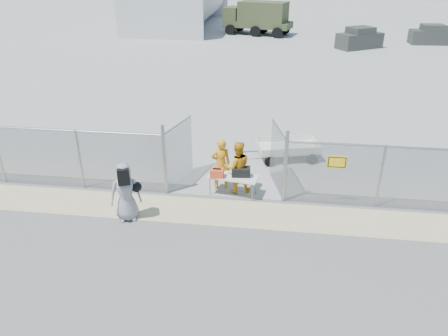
# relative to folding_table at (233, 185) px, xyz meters

# --- Properties ---
(ground) EXTENTS (160.00, 160.00, 0.00)m
(ground) POSITION_rel_folding_table_xyz_m (-0.28, -2.22, -0.35)
(ground) COLOR #5A5959
(tarmac_inside) EXTENTS (160.00, 80.00, 0.01)m
(tarmac_inside) POSITION_rel_folding_table_xyz_m (-0.28, 39.78, -0.35)
(tarmac_inside) COLOR gray
(tarmac_inside) RESTS_ON ground
(dirt_strip) EXTENTS (44.00, 1.60, 0.01)m
(dirt_strip) POSITION_rel_folding_table_xyz_m (-0.28, -1.22, -0.35)
(dirt_strip) COLOR #C3B484
(dirt_strip) RESTS_ON ground
(chain_link_fence) EXTENTS (40.00, 0.20, 2.20)m
(chain_link_fence) POSITION_rel_folding_table_xyz_m (-0.28, -0.22, 0.75)
(chain_link_fence) COLOR gray
(chain_link_fence) RESTS_ON ground
(folding_table) EXTENTS (1.76, 0.96, 0.71)m
(folding_table) POSITION_rel_folding_table_xyz_m (0.00, 0.00, 0.00)
(folding_table) COLOR silver
(folding_table) RESTS_ON ground
(orange_bag) EXTENTS (0.45, 0.30, 0.28)m
(orange_bag) POSITION_rel_folding_table_xyz_m (-0.54, -0.12, 0.49)
(orange_bag) COLOR #EE4D29
(orange_bag) RESTS_ON folding_table
(black_duffel) EXTENTS (0.65, 0.42, 0.30)m
(black_duffel) POSITION_rel_folding_table_xyz_m (0.26, 0.06, 0.50)
(black_duffel) COLOR black
(black_duffel) RESTS_ON folding_table
(security_worker_left) EXTENTS (0.78, 0.63, 1.86)m
(security_worker_left) POSITION_rel_folding_table_xyz_m (-0.48, 0.44, 0.57)
(security_worker_left) COLOR orange
(security_worker_left) RESTS_ON ground
(security_worker_right) EXTENTS (1.06, 0.91, 1.86)m
(security_worker_right) POSITION_rel_folding_table_xyz_m (0.12, 0.23, 0.58)
(security_worker_right) COLOR orange
(security_worker_right) RESTS_ON ground
(visitor) EXTENTS (1.08, 0.89, 1.90)m
(visitor) POSITION_rel_folding_table_xyz_m (-3.08, -1.94, 0.59)
(visitor) COLOR gray
(visitor) RESTS_ON ground
(utility_trailer) EXTENTS (3.40, 2.33, 0.75)m
(utility_trailer) POSITION_rel_folding_table_xyz_m (1.82, 3.23, 0.02)
(utility_trailer) COLOR silver
(utility_trailer) RESTS_ON ground
(military_truck) EXTENTS (7.08, 4.17, 3.18)m
(military_truck) POSITION_rel_folding_table_xyz_m (-1.24, 32.74, 1.23)
(military_truck) COLOR #3B4527
(military_truck) RESTS_ON ground
(parked_vehicle_near) EXTENTS (4.22, 3.59, 1.76)m
(parked_vehicle_near) POSITION_rel_folding_table_xyz_m (7.91, 26.80, 0.52)
(parked_vehicle_near) COLOR #333633
(parked_vehicle_near) RESTS_ON ground
(parked_vehicle_mid) EXTENTS (3.79, 1.88, 1.68)m
(parked_vehicle_mid) POSITION_rel_folding_table_xyz_m (14.66, 29.69, 0.48)
(parked_vehicle_mid) COLOR #333633
(parked_vehicle_mid) RESTS_ON ground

